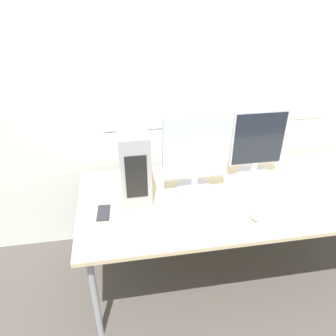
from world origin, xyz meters
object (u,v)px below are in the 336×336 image
at_px(monitor_right_near, 257,145).
at_px(keyboard, 206,221).
at_px(cell_phone, 104,213).
at_px(pc_tower, 134,160).
at_px(monitor_main, 196,154).
at_px(mouse, 254,216).

xyz_separation_m(monitor_right_near, keyboard, (-0.49, -0.47, -0.23)).
xyz_separation_m(keyboard, cell_phone, (-0.60, 0.19, -0.01)).
xyz_separation_m(monitor_right_near, cell_phone, (-1.09, -0.28, -0.24)).
xyz_separation_m(pc_tower, monitor_main, (0.40, -0.05, 0.03)).
distance_m(monitor_right_near, mouse, 0.56).
distance_m(keyboard, cell_phone, 0.63).
bearing_deg(pc_tower, mouse, -30.97).
bearing_deg(cell_phone, mouse, -7.87).
height_order(pc_tower, cell_phone, pc_tower).
bearing_deg(mouse, cell_phone, 167.87).
relative_size(monitor_main, mouse, 5.50).
bearing_deg(cell_phone, monitor_right_near, 18.89).
distance_m(monitor_right_near, cell_phone, 1.15).
bearing_deg(cell_phone, keyboard, -12.97).
bearing_deg(cell_phone, pc_tower, 49.63).
distance_m(pc_tower, keyboard, 0.61).
xyz_separation_m(keyboard, mouse, (0.30, -0.01, 0.00)).
relative_size(monitor_right_near, cell_phone, 3.10).
height_order(pc_tower, mouse, pc_tower).
bearing_deg(monitor_right_near, keyboard, -135.87).
bearing_deg(monitor_main, cell_phone, -164.56).
bearing_deg(keyboard, monitor_right_near, 44.13).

